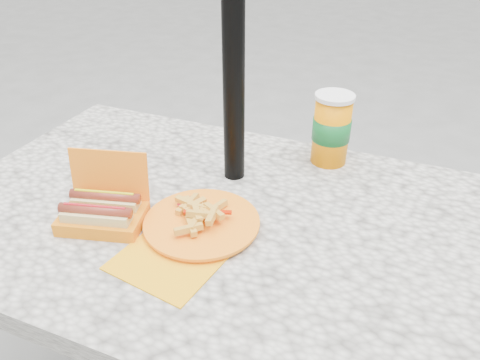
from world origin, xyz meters
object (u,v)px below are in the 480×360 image
at_px(umbrella_pole, 233,32).
at_px(soda_cup, 331,129).
at_px(fries_plate, 199,224).
at_px(hotdog_box, 103,211).

distance_m(umbrella_pole, soda_cup, 0.36).
bearing_deg(fries_plate, umbrella_pole, 94.11).
relative_size(hotdog_box, fries_plate, 0.58).
xyz_separation_m(hotdog_box, soda_cup, (0.37, 0.45, 0.06)).
bearing_deg(umbrella_pole, hotdog_box, -121.83).
xyz_separation_m(umbrella_pole, hotdog_box, (-0.18, -0.29, -0.32)).
xyz_separation_m(fries_plate, soda_cup, (0.18, 0.39, 0.08)).
bearing_deg(fries_plate, soda_cup, 64.93).
xyz_separation_m(hotdog_box, fries_plate, (0.19, 0.06, -0.02)).
relative_size(umbrella_pole, fries_plate, 6.48).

